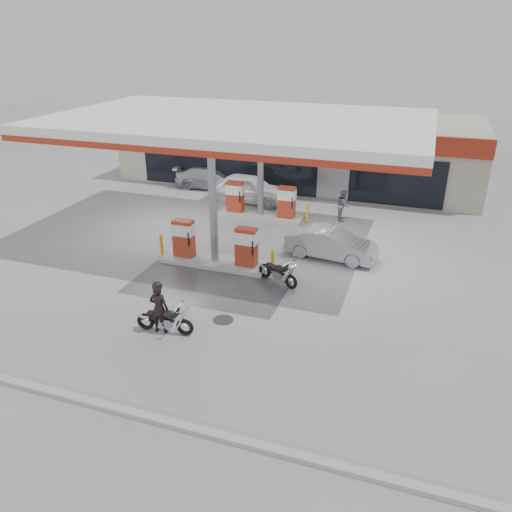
% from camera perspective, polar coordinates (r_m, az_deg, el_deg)
% --- Properties ---
extents(ground, '(90.00, 90.00, 0.00)m').
position_cam_1_polar(ground, '(19.38, -7.01, -3.30)').
color(ground, gray).
rests_on(ground, ground).
extents(wet_patch, '(6.00, 3.00, 0.00)m').
position_cam_1_polar(wet_patch, '(19.18, -5.66, -3.53)').
color(wet_patch, '#4C4C4F').
rests_on(wet_patch, ground).
extents(drain_cover, '(0.70, 0.70, 0.01)m').
position_cam_1_polar(drain_cover, '(17.07, -3.78, -7.30)').
color(drain_cover, '#38383A').
rests_on(drain_cover, ground).
extents(kerb, '(28.00, 0.25, 0.15)m').
position_cam_1_polar(kerb, '(14.45, -19.40, -15.25)').
color(kerb, gray).
rests_on(kerb, ground).
extents(store_building, '(22.00, 8.22, 4.00)m').
position_cam_1_polar(store_building, '(32.95, 5.01, 12.23)').
color(store_building, '#ACA390').
rests_on(store_building, ground).
extents(canopy, '(16.00, 10.02, 5.51)m').
position_cam_1_polar(canopy, '(22.06, -1.99, 14.83)').
color(canopy, silver).
rests_on(canopy, ground).
extents(pump_island_near, '(5.14, 1.30, 1.78)m').
position_cam_1_polar(pump_island_near, '(20.70, -4.74, 0.88)').
color(pump_island_near, '#9E9E99').
rests_on(pump_island_near, ground).
extents(pump_island_far, '(5.14, 1.30, 1.78)m').
position_cam_1_polar(pump_island_far, '(25.93, 0.52, 5.93)').
color(pump_island_far, '#9E9E99').
rests_on(pump_island_far, ground).
extents(main_motorcycle, '(1.97, 0.75, 1.01)m').
position_cam_1_polar(main_motorcycle, '(16.43, -10.28, -7.25)').
color(main_motorcycle, black).
rests_on(main_motorcycle, ground).
extents(biker_main, '(0.66, 0.46, 1.72)m').
position_cam_1_polar(biker_main, '(16.29, -11.02, -5.92)').
color(biker_main, black).
rests_on(biker_main, ground).
extents(parked_motorcycle, '(1.81, 1.07, 0.99)m').
position_cam_1_polar(parked_motorcycle, '(19.19, 2.57, -1.95)').
color(parked_motorcycle, black).
rests_on(parked_motorcycle, ground).
extents(sedan_white, '(4.68, 1.99, 1.58)m').
position_cam_1_polar(sedan_white, '(28.35, -0.81, 7.74)').
color(sedan_white, white).
rests_on(sedan_white, ground).
extents(attendant, '(0.73, 0.87, 1.59)m').
position_cam_1_polar(attendant, '(25.92, 9.92, 5.75)').
color(attendant, '#5D5C61').
rests_on(attendant, ground).
extents(hatchback_silver, '(4.01, 1.75, 1.28)m').
position_cam_1_polar(hatchback_silver, '(21.49, 8.60, 1.39)').
color(hatchback_silver, '#989AA0').
rests_on(hatchback_silver, ground).
extents(parked_car_left, '(4.60, 2.05, 1.31)m').
position_cam_1_polar(parked_car_left, '(31.08, -5.10, 8.90)').
color(parked_car_left, gray).
rests_on(parked_car_left, ground).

